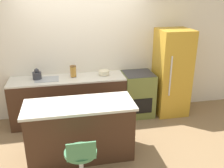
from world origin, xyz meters
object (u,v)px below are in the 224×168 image
(refrigerator, at_px, (172,73))
(stool_chair, at_px, (81,163))
(mixing_bowl, at_px, (104,73))
(oven_range, at_px, (138,94))
(kettle, at_px, (37,75))

(refrigerator, distance_m, stool_chair, 2.85)
(stool_chair, height_order, mixing_bowl, mixing_bowl)
(oven_range, xyz_separation_m, mixing_bowl, (-0.71, 0.05, 0.51))
(mixing_bowl, bearing_deg, refrigerator, -3.20)
(refrigerator, distance_m, kettle, 2.71)
(stool_chair, bearing_deg, oven_range, 55.23)
(oven_range, height_order, refrigerator, refrigerator)
(stool_chair, bearing_deg, mixing_bowl, 72.15)
(kettle, bearing_deg, refrigerator, -1.68)
(refrigerator, distance_m, mixing_bowl, 1.42)
(stool_chair, xyz_separation_m, mixing_bowl, (0.64, 1.99, 0.55))
(stool_chair, relative_size, kettle, 3.98)
(stool_chair, relative_size, mixing_bowl, 3.96)
(stool_chair, distance_m, mixing_bowl, 2.16)
(oven_range, xyz_separation_m, kettle, (-1.99, 0.05, 0.55))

